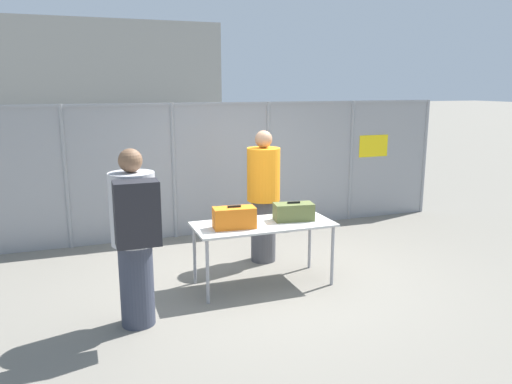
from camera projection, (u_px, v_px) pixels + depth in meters
ground_plane at (272, 278)px, 6.45m from camera, size 120.00×120.00×0.00m
fence_section at (224, 166)px, 8.26m from camera, size 8.18×0.07×2.17m
inspection_table at (263, 228)px, 6.11m from camera, size 1.71×0.76×0.79m
suitcase_orange at (234, 218)px, 5.87m from camera, size 0.51×0.28×0.27m
suitcase_olive at (294, 212)px, 6.21m from camera, size 0.52×0.31×0.24m
traveler_hooded at (135, 232)px, 4.94m from camera, size 0.46×0.71×1.84m
security_worker_near at (263, 195)px, 6.91m from camera, size 0.46×0.46×1.84m
utility_trailer at (222, 178)px, 11.20m from camera, size 3.76×2.01×0.68m
distant_hangar at (91, 72)px, 37.63m from camera, size 17.66×9.59×6.81m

